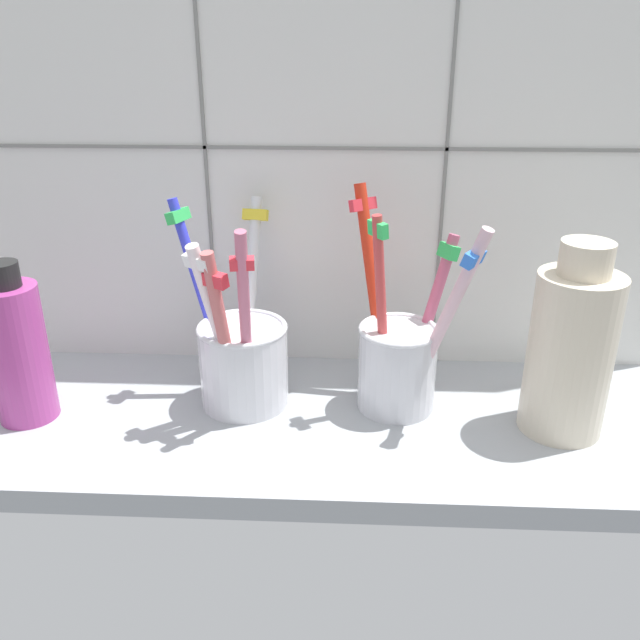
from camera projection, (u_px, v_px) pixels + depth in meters
counter_slab at (319, 426)px, 56.65cm from camera, size 64.00×22.00×2.00cm
tile_wall_back at (325, 149)px, 58.97cm from camera, size 64.00×2.20×45.00cm
toothbrush_cup_left at (241, 355)px, 56.58cm from camera, size 10.17×13.80×17.67cm
toothbrush_cup_right at (399, 356)px, 56.10cm from camera, size 10.84×10.47×18.60cm
ceramic_vase at (571, 349)px, 51.86cm from camera, size 6.65×6.65×16.01cm
soap_bottle at (17, 350)px, 53.90cm from camera, size 4.86×4.86×13.78cm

